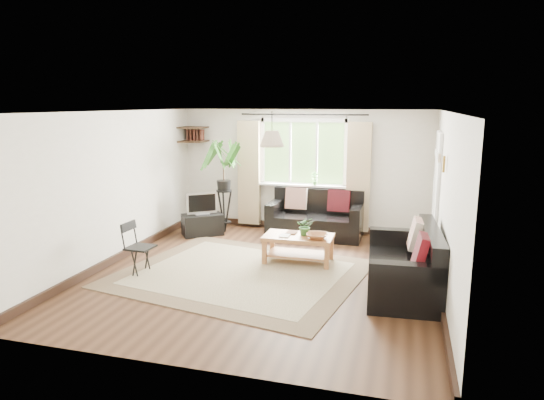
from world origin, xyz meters
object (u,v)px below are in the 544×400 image
(folding_chair, at_px, (140,248))
(coffee_table, at_px, (298,249))
(palm_stand, at_px, (224,187))
(sofa_back, at_px, (315,215))
(tv_stand, at_px, (202,225))
(sofa_right, at_px, (403,261))

(folding_chair, bearing_deg, coffee_table, -59.70)
(coffee_table, xyz_separation_m, palm_stand, (-1.81, 1.45, 0.69))
(sofa_back, height_order, tv_stand, sofa_back)
(sofa_back, bearing_deg, folding_chair, -127.26)
(tv_stand, height_order, palm_stand, palm_stand)
(coffee_table, bearing_deg, palm_stand, 141.45)
(sofa_back, relative_size, sofa_right, 0.98)
(tv_stand, relative_size, folding_chair, 0.97)
(palm_stand, xyz_separation_m, folding_chair, (-0.35, -2.58, -0.52))
(coffee_table, height_order, palm_stand, palm_stand)
(coffee_table, bearing_deg, folding_chair, -152.29)
(coffee_table, bearing_deg, tv_stand, 152.34)
(tv_stand, bearing_deg, folding_chair, -126.92)
(tv_stand, height_order, folding_chair, folding_chair)
(sofa_right, distance_m, tv_stand, 4.24)
(tv_stand, distance_m, palm_stand, 0.85)
(coffee_table, distance_m, folding_chair, 2.45)
(palm_stand, height_order, folding_chair, palm_stand)
(tv_stand, bearing_deg, coffee_table, -64.30)
(coffee_table, relative_size, folding_chair, 1.40)
(palm_stand, bearing_deg, tv_stand, -136.66)
(palm_stand, bearing_deg, folding_chair, -97.68)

